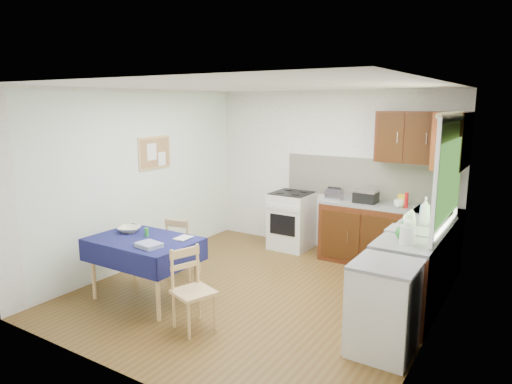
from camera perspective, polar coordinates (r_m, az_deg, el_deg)
The scene contains 33 objects.
floor at distance 5.78m, azimuth 0.38°, elevation -12.46°, with size 4.20×4.20×0.00m, color #543716.
ceiling at distance 5.31m, azimuth 0.41°, elevation 13.13°, with size 4.00×4.20×0.02m, color white.
wall_back at distance 7.25m, azimuth 9.17°, elevation 2.54°, with size 4.00×0.02×2.50m, color silver.
wall_front at distance 3.84m, azimuth -16.43°, elevation -5.45°, with size 4.00×0.02×2.50m, color silver.
wall_left at distance 6.66m, azimuth -14.40°, elevation 1.58°, with size 0.02×4.20×2.50m, color white.
wall_right at distance 4.70m, azimuth 21.63°, elevation -2.76°, with size 0.02×4.20×2.50m, color silver.
base_cabinets at distance 6.23m, azimuth 17.45°, elevation -7.01°, with size 1.90×2.30×0.86m.
worktop_back at distance 6.70m, azimuth 16.34°, elevation -1.70°, with size 1.90×0.60×0.04m, color slate.
worktop_right at distance 5.46m, azimuth 19.55°, elevation -4.75°, with size 0.60×1.70×0.04m, color slate.
worktop_corner at distance 6.56m, azimuth 21.79°, elevation -2.32°, with size 0.60×0.60×0.04m, color slate.
splashback at distance 7.02m, azimuth 13.99°, elevation 1.66°, with size 2.70×0.02×0.60m, color beige.
upper_cabinets at distance 6.45m, azimuth 20.88°, elevation 6.27°, with size 1.20×0.85×0.70m.
stove at distance 7.35m, azimuth 4.46°, elevation -3.53°, with size 0.60×0.61×0.92m.
window at distance 5.31m, azimuth 23.06°, elevation 3.06°, with size 0.04×1.48×1.26m.
fridge at distance 4.51m, azimuth 15.68°, elevation -13.83°, with size 0.58×0.60×0.89m.
corkboard at distance 6.80m, azimuth -12.54°, elevation 4.82°, with size 0.04×0.62×0.47m.
dining_table at distance 5.55m, azimuth -13.87°, elevation -6.70°, with size 1.24×0.84×0.75m.
chair_far at distance 6.17m, azimuth -9.23°, elevation -6.66°, with size 0.45×0.45×0.84m.
chair_near at distance 4.84m, azimuth -8.08°, elevation -11.65°, with size 0.48×0.48×0.85m.
toaster at distance 6.85m, azimuth 9.76°, elevation -0.23°, with size 0.24×0.15×0.19m.
sandwich_press at distance 6.75m, azimuth 13.58°, elevation -0.51°, with size 0.32×0.27×0.18m.
sauce_bottle at distance 6.52m, azimuth 18.28°, elevation -1.00°, with size 0.05×0.05×0.22m, color #B80E16.
yellow_packet at distance 6.73m, azimuth 17.82°, elevation -0.91°, with size 0.11×0.07×0.15m, color yellow.
dish_rack at distance 5.40m, azimuth 18.59°, elevation -4.39°, with size 0.46×0.35×0.22m.
kettle at distance 4.88m, azimuth 18.42°, elevation -4.90°, with size 0.15×0.15×0.26m.
cup at distance 6.55m, azimuth 17.41°, elevation -1.39°, with size 0.13×0.13×0.11m, color white.
soap_bottle_a at distance 5.71m, azimuth 20.38°, elevation -2.24°, with size 0.13×0.13×0.33m, color silver.
soap_bottle_b at distance 6.17m, azimuth 20.34°, elevation -1.95°, with size 0.08×0.09×0.19m, color #1D69AD.
soap_bottle_c at distance 5.07m, azimuth 17.84°, elevation -4.54°, with size 0.14×0.14×0.18m, color #24852A.
plate_bowl at distance 5.82m, azimuth -15.54°, elevation -4.52°, with size 0.27×0.27×0.07m, color beige.
book at distance 5.46m, azimuth -9.73°, elevation -5.59°, with size 0.16×0.21×0.02m, color white.
spice_jar at distance 5.58m, azimuth -13.52°, elevation -4.90°, with size 0.05×0.05×0.10m, color #268D2D.
tea_towel at distance 5.18m, azimuth -13.25°, elevation -6.46°, with size 0.27×0.21×0.05m, color navy.
Camera 1 is at (2.79, -4.51, 2.31)m, focal length 32.00 mm.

